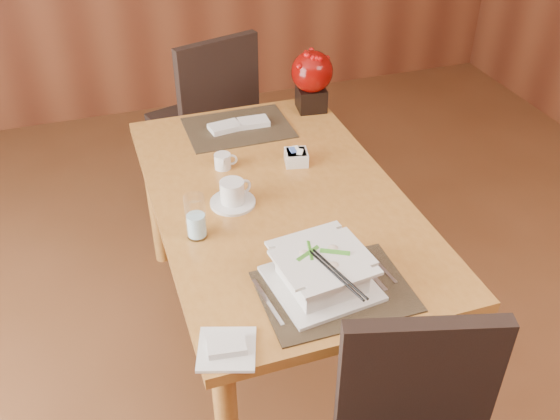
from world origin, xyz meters
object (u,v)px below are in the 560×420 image
object	(u,v)px
dining_table	(278,216)
sugar_caddy	(296,157)
water_glass	(196,217)
bread_plate	(227,349)
creamer_jug	(223,161)
coffee_cup	(232,194)
soup_setting	(322,272)
berry_decor	(312,77)
far_chair	(209,113)

from	to	relation	value
dining_table	sugar_caddy	xyz separation A→B (m)	(0.14, 0.19, 0.12)
water_glass	bread_plate	world-z (taller)	water_glass
creamer_jug	sugar_caddy	size ratio (longest dim) A/B	0.95
coffee_cup	soup_setting	bearing A→B (deg)	-74.52
coffee_cup	creamer_jug	world-z (taller)	coffee_cup
dining_table	soup_setting	distance (m)	0.54
dining_table	coffee_cup	world-z (taller)	coffee_cup
coffee_cup	berry_decor	bearing A→B (deg)	49.00
soup_setting	coffee_cup	world-z (taller)	soup_setting
creamer_jug	far_chair	bearing A→B (deg)	89.02
water_glass	sugar_caddy	size ratio (longest dim) A/B	1.81
creamer_jug	coffee_cup	bearing A→B (deg)	-88.45
bread_plate	far_chair	size ratio (longest dim) A/B	0.16
soup_setting	dining_table	bearing A→B (deg)	79.84
water_glass	bread_plate	size ratio (longest dim) A/B	1.02
soup_setting	bread_plate	xyz separation A→B (m)	(-0.34, -0.16, -0.05)
berry_decor	coffee_cup	bearing A→B (deg)	-131.00
soup_setting	coffee_cup	bearing A→B (deg)	98.75
bread_plate	far_chair	bearing A→B (deg)	78.66
dining_table	sugar_caddy	world-z (taller)	sugar_caddy
creamer_jug	sugar_caddy	bearing A→B (deg)	-3.93
far_chair	water_glass	bearing A→B (deg)	58.98
soup_setting	bread_plate	size ratio (longest dim) A/B	2.09
coffee_cup	dining_table	bearing A→B (deg)	-0.22
coffee_cup	sugar_caddy	bearing A→B (deg)	31.46
dining_table	creamer_jug	bearing A→B (deg)	119.91
sugar_caddy	bread_plate	world-z (taller)	sugar_caddy
soup_setting	sugar_caddy	xyz separation A→B (m)	(0.17, 0.71, -0.03)
soup_setting	creamer_jug	size ratio (longest dim) A/B	3.90
coffee_cup	creamer_jug	size ratio (longest dim) A/B	1.97
dining_table	far_chair	world-z (taller)	far_chair
soup_setting	far_chair	size ratio (longest dim) A/B	0.33
coffee_cup	far_chair	bearing A→B (deg)	81.84
dining_table	bread_plate	xyz separation A→B (m)	(-0.37, -0.67, 0.10)
creamer_jug	berry_decor	world-z (taller)	berry_decor
soup_setting	bread_plate	world-z (taller)	soup_setting
sugar_caddy	dining_table	bearing A→B (deg)	-126.30
far_chair	bread_plate	bearing A→B (deg)	62.09
creamer_jug	water_glass	bearing A→B (deg)	-107.86
water_glass	creamer_jug	bearing A→B (deg)	64.38
dining_table	coffee_cup	size ratio (longest dim) A/B	9.02
dining_table	sugar_caddy	size ratio (longest dim) A/B	16.84
sugar_caddy	far_chair	bearing A→B (deg)	99.78
water_glass	berry_decor	xyz separation A→B (m)	(0.71, 0.77, 0.08)
soup_setting	coffee_cup	size ratio (longest dim) A/B	1.98
dining_table	bread_plate	distance (m)	0.77
soup_setting	water_glass	size ratio (longest dim) A/B	2.04
creamer_jug	bread_plate	distance (m)	0.95
coffee_cup	far_chair	size ratio (longest dim) A/B	0.17
bread_plate	soup_setting	bearing A→B (deg)	24.97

